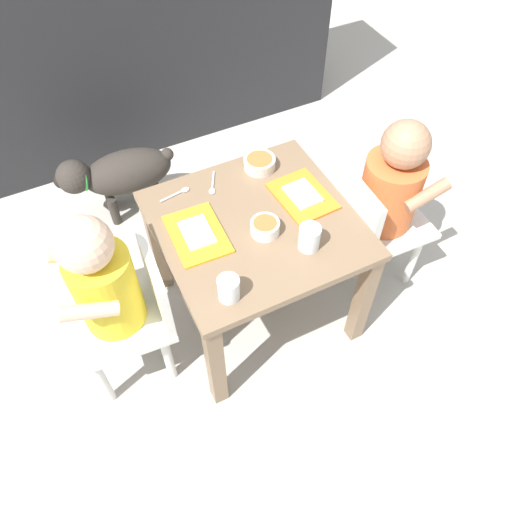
{
  "coord_description": "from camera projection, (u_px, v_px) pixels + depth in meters",
  "views": [
    {
      "loc": [
        -0.43,
        -0.87,
        1.53
      ],
      "look_at": [
        0.0,
        0.0,
        0.29
      ],
      "focal_mm": 35.58,
      "sensor_mm": 36.0,
      "label": 1
    }
  ],
  "objects": [
    {
      "name": "cereal_bowl_right_side",
      "position": [
        265.0,
        227.0,
        1.41
      ],
      "size": [
        0.08,
        0.08,
        0.04
      ],
      "color": "white",
      "rests_on": "dining_table"
    },
    {
      "name": "water_cup_right",
      "position": [
        309.0,
        239.0,
        1.37
      ],
      "size": [
        0.06,
        0.06,
        0.07
      ],
      "color": "white",
      "rests_on": "dining_table"
    },
    {
      "name": "seated_child_right",
      "position": [
        388.0,
        191.0,
        1.58
      ],
      "size": [
        0.29,
        0.29,
        0.66
      ],
      "color": "silver",
      "rests_on": "ground"
    },
    {
      "name": "seated_child_left",
      "position": [
        109.0,
        286.0,
        1.35
      ],
      "size": [
        0.3,
        0.3,
        0.67
      ],
      "color": "silver",
      "rests_on": "ground"
    },
    {
      "name": "food_tray_right",
      "position": [
        302.0,
        195.0,
        1.51
      ],
      "size": [
        0.16,
        0.2,
        0.02
      ],
      "color": "orange",
      "rests_on": "dining_table"
    },
    {
      "name": "dining_table",
      "position": [
        256.0,
        240.0,
        1.51
      ],
      "size": [
        0.56,
        0.55,
        0.45
      ],
      "color": "#7A6047",
      "rests_on": "ground"
    },
    {
      "name": "ground_plane",
      "position": [
        256.0,
        307.0,
        1.8
      ],
      "size": [
        7.0,
        7.0,
        0.0
      ],
      "primitive_type": "plane",
      "color": "#B2ADA3"
    },
    {
      "name": "dog",
      "position": [
        119.0,
        174.0,
        1.94
      ],
      "size": [
        0.45,
        0.2,
        0.3
      ],
      "color": "#332D28",
      "rests_on": "ground"
    },
    {
      "name": "spoon_by_left_tray",
      "position": [
        213.0,
        185.0,
        1.54
      ],
      "size": [
        0.06,
        0.09,
        0.01
      ],
      "color": "silver",
      "rests_on": "dining_table"
    },
    {
      "name": "spoon_by_right_tray",
      "position": [
        178.0,
        193.0,
        1.52
      ],
      "size": [
        0.1,
        0.03,
        0.01
      ],
      "color": "silver",
      "rests_on": "dining_table"
    },
    {
      "name": "food_tray_left",
      "position": [
        197.0,
        234.0,
        1.41
      ],
      "size": [
        0.15,
        0.21,
        0.02
      ],
      "color": "gold",
      "rests_on": "dining_table"
    },
    {
      "name": "water_cup_left",
      "position": [
        229.0,
        289.0,
        1.27
      ],
      "size": [
        0.06,
        0.06,
        0.07
      ],
      "color": "white",
      "rests_on": "dining_table"
    },
    {
      "name": "kitchen_cabinet_back",
      "position": [
        130.0,
        23.0,
        2.03
      ],
      "size": [
        1.69,
        0.36,
        1.01
      ],
      "primitive_type": "cube",
      "color": "#232326",
      "rests_on": "ground"
    },
    {
      "name": "veggie_bowl_far",
      "position": [
        260.0,
        163.0,
        1.57
      ],
      "size": [
        0.1,
        0.1,
        0.04
      ],
      "color": "silver",
      "rests_on": "dining_table"
    }
  ]
}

